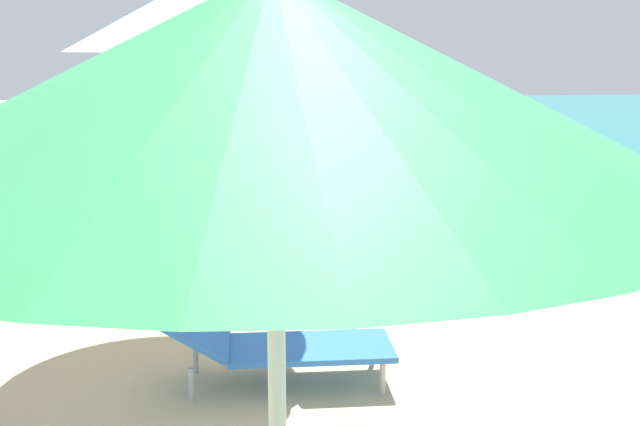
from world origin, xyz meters
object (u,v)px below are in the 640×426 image
at_px(umbrella_third, 201,14).
at_px(lounger_third_shoreside, 266,262).
at_px(umbrella_second, 273,79).
at_px(lounger_farthest_inland, 244,167).
at_px(umbrella_fourth, 200,61).
at_px(umbrella_farthest, 201,41).
at_px(lounger_third_inland, 277,344).
at_px(lounger_fourth_inland, 261,215).
at_px(lounger_farthest_shoreside, 243,154).
at_px(lounger_fourth_shoreside, 257,182).

bearing_deg(umbrella_third, lounger_third_shoreside, 62.08).
bearing_deg(umbrella_third, umbrella_second, -87.60).
xyz_separation_m(umbrella_second, lounger_farthest_inland, (0.46, 11.32, -1.91)).
xyz_separation_m(lounger_third_shoreside, umbrella_fourth, (-0.58, 3.17, 1.88)).
distance_m(umbrella_third, umbrella_fourth, 4.22).
relative_size(umbrella_fourth, umbrella_farthest, 0.90).
height_order(lounger_third_inland, umbrella_fourth, umbrella_fourth).
height_order(lounger_fourth_inland, umbrella_farthest, umbrella_farthest).
bearing_deg(lounger_third_inland, lounger_farthest_inland, 91.92).
bearing_deg(lounger_farthest_shoreside, umbrella_farthest, -135.93).
relative_size(lounger_third_inland, umbrella_farthest, 0.59).
bearing_deg(umbrella_third, lounger_farthest_shoreside, 85.41).
xyz_separation_m(lounger_fourth_shoreside, lounger_farthest_inland, (-0.11, 1.62, 0.00)).
height_order(lounger_fourth_shoreside, umbrella_farthest, umbrella_farthest).
bearing_deg(lounger_farthest_inland, umbrella_fourth, -91.94).
relative_size(lounger_third_shoreside, lounger_farthest_inland, 0.86).
bearing_deg(umbrella_farthest, umbrella_third, -89.79).
distance_m(lounger_third_inland, lounger_farthest_inland, 8.20).
height_order(umbrella_second, lounger_third_inland, umbrella_second).
bearing_deg(lounger_fourth_shoreside, lounger_fourth_inland, -103.88).
height_order(lounger_third_shoreside, umbrella_farthest, umbrella_farthest).
height_order(umbrella_second, umbrella_third, umbrella_third).
distance_m(lounger_fourth_inland, umbrella_farthest, 5.47).
bearing_deg(umbrella_second, lounger_third_shoreside, 86.05).
bearing_deg(lounger_fourth_inland, lounger_fourth_shoreside, 93.83).
bearing_deg(umbrella_second, lounger_fourth_shoreside, 86.59).
bearing_deg(lounger_third_inland, umbrella_farthest, 96.26).
xyz_separation_m(umbrella_fourth, umbrella_farthest, (0.01, 3.81, 0.29)).
bearing_deg(lounger_fourth_inland, umbrella_fourth, 126.66).
bearing_deg(lounger_third_inland, umbrella_second, -91.88).
bearing_deg(lounger_fourth_shoreside, umbrella_second, -104.70).
height_order(umbrella_second, lounger_fourth_inland, umbrella_second).
relative_size(lounger_third_inland, lounger_fourth_shoreside, 0.97).
xyz_separation_m(lounger_third_inland, lounger_farthest_inland, (0.19, 8.20, 0.03)).
distance_m(umbrella_third, lounger_third_shoreside, 2.58).
bearing_deg(lounger_farthest_shoreside, lounger_fourth_inland, -100.48).
relative_size(umbrella_fourth, lounger_farthest_inland, 1.47).
height_order(lounger_third_inland, lounger_farthest_shoreside, lounger_farthest_shoreside).
distance_m(lounger_third_shoreside, umbrella_farthest, 7.34).
distance_m(lounger_fourth_shoreside, lounger_fourth_inland, 2.40).
relative_size(lounger_fourth_shoreside, umbrella_farthest, 0.60).
height_order(lounger_fourth_shoreside, lounger_farthest_inland, lounger_farthest_inland).
distance_m(lounger_fourth_inland, lounger_farthest_inland, 4.01).
distance_m(umbrella_fourth, umbrella_farthest, 3.83).
bearing_deg(lounger_farthest_inland, umbrella_third, -83.65).
bearing_deg(lounger_third_inland, lounger_farthest_shoreside, 91.72).
distance_m(lounger_fourth_shoreside, lounger_farthest_inland, 1.62).
distance_m(umbrella_fourth, lounger_fourth_shoreside, 2.34).
relative_size(lounger_farthest_shoreside, lounger_farthest_inland, 0.99).
bearing_deg(lounger_farthest_shoreside, lounger_farthest_inland, -102.08).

